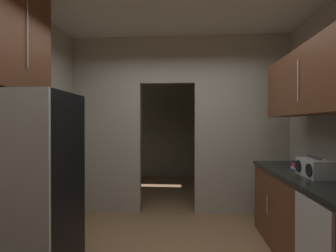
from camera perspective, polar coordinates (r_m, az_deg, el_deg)
kitchen_partition at (r=4.21m, az=2.80°, el=1.47°), size 3.46×0.12×2.83m
adjoining_room_shell at (r=6.15m, az=2.80°, el=0.34°), size 3.46×2.86×2.83m
refrigerator at (r=2.75m, az=-28.63°, el=-11.53°), size 0.82×0.73×1.71m
lower_cabinet_run at (r=3.07m, az=29.70°, el=-17.96°), size 0.67×2.16×0.91m
upper_cabinet_counterside at (r=2.95m, az=29.80°, el=8.70°), size 0.36×1.95×0.66m
upper_cabinet_fridgeside at (r=3.03m, az=-31.37°, el=16.68°), size 0.36×0.90×1.07m
boombox at (r=2.92m, az=29.28°, el=-8.01°), size 0.21×0.38×0.20m
book_stack at (r=3.24m, az=26.70°, el=-7.86°), size 0.15×0.17×0.10m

